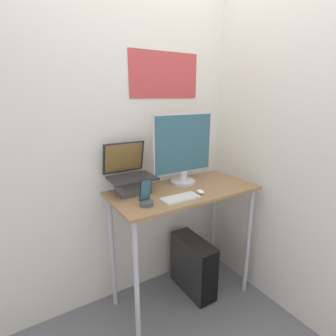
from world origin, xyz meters
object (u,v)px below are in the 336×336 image
(laptop, at_px, (131,180))
(mouse, at_px, (200,192))
(keyboard, at_px, (180,198))
(monitor, at_px, (183,150))
(cell_phone, at_px, (146,199))
(computer_tower, at_px, (193,265))

(laptop, bearing_deg, mouse, -36.86)
(keyboard, relative_size, mouse, 3.84)
(monitor, height_order, keyboard, monitor)
(keyboard, distance_m, cell_phone, 0.24)
(keyboard, relative_size, cell_phone, 1.48)
(keyboard, relative_size, computer_tower, 0.55)
(monitor, xyz_separation_m, keyboard, (-0.20, -0.27, -0.25))
(laptop, distance_m, computer_tower, 0.93)
(laptop, height_order, computer_tower, laptop)
(cell_phone, bearing_deg, monitor, 28.49)
(mouse, distance_m, computer_tower, 0.74)
(mouse, distance_m, cell_phone, 0.41)
(monitor, relative_size, keyboard, 2.10)
(cell_phone, relative_size, computer_tower, 0.37)
(monitor, distance_m, cell_phone, 0.55)
(keyboard, xyz_separation_m, computer_tower, (0.25, 0.17, -0.71))
(laptop, height_order, keyboard, laptop)
(keyboard, distance_m, mouse, 0.17)
(mouse, bearing_deg, cell_phone, 176.70)
(laptop, relative_size, mouse, 5.13)
(laptop, xyz_separation_m, mouse, (0.39, -0.29, -0.08))
(keyboard, xyz_separation_m, mouse, (0.17, 0.00, 0.01))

